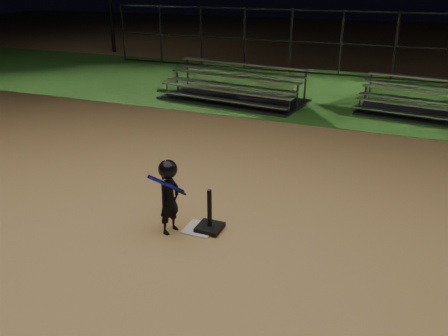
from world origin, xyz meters
The scene contains 8 objects.
ground centered at (0.00, 0.00, 0.00)m, with size 80.00×80.00×0.00m, color tan.
grass_strip centered at (0.00, 10.00, 0.01)m, with size 60.00×8.00×0.01m, color #295E1E.
home_plate centered at (0.00, 0.00, 0.01)m, with size 0.45×0.45×0.02m, color beige.
batting_tee centered at (0.16, 0.04, 0.14)m, with size 0.38×0.38×0.66m.
child_batter centered at (-0.39, -0.22, 0.63)m, with size 0.45×0.61×1.18m.
bleacher_left centered at (-2.45, 7.71, 0.23)m, with size 4.70×2.71×1.09m.
bleacher_right centered at (3.40, 8.11, 0.20)m, with size 4.21×2.47×0.98m.
backstop_fence centered at (0.00, 13.00, 1.25)m, with size 20.08×0.08×2.50m.
Camera 1 is at (2.70, -5.59, 3.62)m, focal length 36.66 mm.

